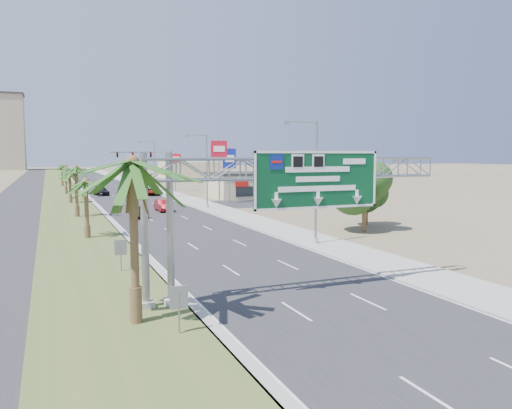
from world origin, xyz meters
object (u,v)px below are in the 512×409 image
Objects in this scene: signal_mast at (159,169)px; store_building at (264,185)px; car_mid_lane at (163,205)px; pole_sign_red_far at (175,161)px; sign_gantry at (287,179)px; palm_near at (132,164)px; car_right_lane at (152,191)px; pole_sign_red_near at (219,153)px; pole_sign_blue at (229,161)px; car_left_lane at (139,212)px; car_far at (101,191)px.

store_building is (16.83, -5.97, -2.85)m from signal_mast.
pole_sign_red_far reaches higher than car_mid_lane.
sign_gantry is 1.63× the size of signal_mast.
palm_near is 0.81× the size of signal_mast.
store_building is 20.34m from car_right_lane.
pole_sign_red_near reaches higher than pole_sign_blue.
pole_sign_red_near is at bearing -70.26° from signal_mast.
pole_sign_blue reaches higher than car_left_lane.
car_far is at bearing -161.71° from pole_sign_red_far.
pole_sign_red_far is (5.77, 12.62, 1.17)m from signal_mast.
signal_mast is 1.22× the size of pole_sign_blue.
palm_near is 72.18m from car_far.
car_right_lane is 1.04× the size of car_far.
car_far reaches higher than car_left_lane.
store_building reaches higher than car_right_lane.
car_far is (-2.75, 69.79, -5.32)m from sign_gantry.
pole_sign_red_far is (20.14, 76.59, -0.91)m from palm_near.
palm_near is 1.63× the size of car_far.
pole_sign_blue is at bearing 39.48° from pole_sign_red_near.
signal_mast reaches higher than pole_sign_red_far.
pole_sign_red_far is at bearing 94.49° from pole_sign_blue.
palm_near is 1.57× the size of car_right_lane.
car_mid_lane is (-20.89, -15.53, -1.25)m from store_building.
pole_sign_red_far is (13.90, 39.72, 5.33)m from car_left_lane.
palm_near is at bearing -104.73° from pole_sign_red_far.
signal_mast reaches higher than store_building.
car_left_lane is at bearing 80.40° from palm_near.
car_mid_lane is 0.89× the size of car_far.
car_left_lane is 32.80m from car_right_lane.
signal_mast is at bearing 77.34° from palm_near.
store_building is 32.73m from car_left_lane.
palm_near reaches higher than car_mid_lane.
pole_sign_red_far reaches higher than car_right_lane.
car_far is 28.24m from pole_sign_red_near.
car_right_lane is 0.56× the size of pole_sign_red_near.
palm_near reaches higher than store_building.
pole_sign_red_near reaches higher than sign_gantry.
pole_sign_red_near is (19.93, 48.48, 0.60)m from palm_near.
pole_sign_red_near is at bearing -139.79° from store_building.
store_building is at bearing 40.39° from pole_sign_blue.
store_building is at bearing -24.87° from car_right_lane.
signal_mast is 2.55× the size of car_left_lane.
car_mid_lane is (2.17, 40.54, -5.30)m from sign_gantry.
car_mid_lane is 13.22m from pole_sign_red_near.
pole_sign_red_far reaches higher than store_building.
sign_gantry is at bearing -93.49° from car_mid_lane.
pole_sign_red_near is (13.70, 11.61, 6.85)m from car_left_lane.
car_left_lane is 6.92m from car_mid_lane.
pole_sign_red_far reaches higher than car_left_lane.
pole_sign_red_near reaches higher than car_left_lane.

